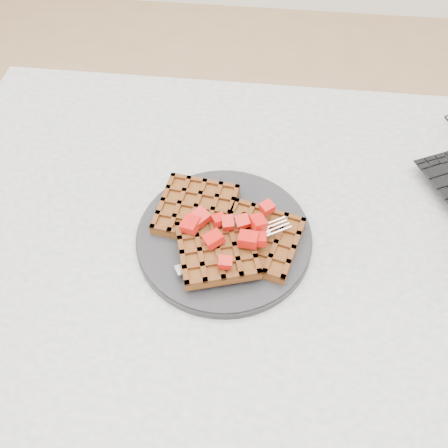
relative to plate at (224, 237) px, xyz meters
name	(u,v)px	position (x,y,z in m)	size (l,w,h in m)	color
ground	(274,419)	(0.13, -0.03, -0.76)	(4.00, 4.00, 0.00)	tan
table	(306,304)	(0.13, -0.03, -0.12)	(1.20, 0.80, 0.75)	beige
plate	(224,237)	(0.00, 0.00, 0.00)	(0.25, 0.25, 0.02)	black
waffles	(224,232)	(0.00, 0.00, 0.02)	(0.22, 0.20, 0.03)	brown
strawberry_pile	(224,218)	(0.00, 0.00, 0.05)	(0.15, 0.15, 0.02)	#A60000
fork	(241,248)	(0.03, -0.03, 0.02)	(0.02, 0.18, 0.02)	silver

